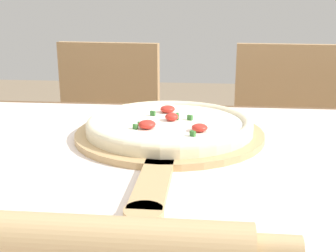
% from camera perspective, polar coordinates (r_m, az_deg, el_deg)
% --- Properties ---
extents(dining_table, '(1.36, 0.86, 0.77)m').
position_cam_1_polar(dining_table, '(0.74, 3.04, -13.36)').
color(dining_table, brown).
rests_on(dining_table, ground_plane).
extents(towel_cloth, '(1.28, 0.78, 0.00)m').
position_cam_1_polar(towel_cloth, '(0.69, 3.18, -5.06)').
color(towel_cloth, silver).
rests_on(towel_cloth, dining_table).
extents(pizza_peel, '(0.36, 0.54, 0.01)m').
position_cam_1_polar(pizza_peel, '(0.80, 0.08, -1.43)').
color(pizza_peel, tan).
rests_on(pizza_peel, towel_cloth).
extents(pizza, '(0.32, 0.32, 0.03)m').
position_cam_1_polar(pizza, '(0.82, 0.20, 0.24)').
color(pizza, beige).
rests_on(pizza, pizza_peel).
extents(rolling_pin, '(0.41, 0.05, 0.05)m').
position_cam_1_polar(rolling_pin, '(0.44, -9.97, -14.69)').
color(rolling_pin, tan).
rests_on(rolling_pin, towel_cloth).
extents(chair_left, '(0.44, 0.44, 0.89)m').
position_cam_1_polar(chair_left, '(1.56, -8.75, -2.97)').
color(chair_left, tan).
rests_on(chair_left, ground_plane).
extents(chair_right, '(0.43, 0.43, 0.89)m').
position_cam_1_polar(chair_right, '(1.54, 15.75, -3.67)').
color(chair_right, tan).
rests_on(chair_right, ground_plane).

